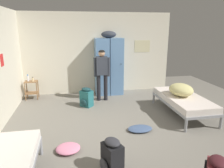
% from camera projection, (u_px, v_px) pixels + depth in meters
% --- Properties ---
extents(ground_plane, '(9.11, 9.11, 0.00)m').
position_uv_depth(ground_plane, '(114.00, 128.00, 4.69)').
color(ground_plane, slate).
extents(room_backdrop, '(4.99, 5.75, 2.66)m').
position_uv_depth(room_backdrop, '(54.00, 62.00, 5.39)').
color(room_backdrop, beige).
rests_on(room_backdrop, ground_plane).
extents(locker_bank, '(0.90, 0.55, 2.07)m').
position_uv_depth(locker_bank, '(109.00, 65.00, 6.94)').
color(locker_bank, '#5B84B2').
rests_on(locker_bank, ground_plane).
extents(shelf_unit, '(0.38, 0.30, 0.57)m').
position_uv_depth(shelf_unit, '(32.00, 88.00, 6.57)').
color(shelf_unit, brown).
rests_on(shelf_unit, ground_plane).
extents(bed_right, '(0.90, 1.90, 0.49)m').
position_uv_depth(bed_right, '(183.00, 100.00, 5.39)').
color(bed_right, gray).
rests_on(bed_right, ground_plane).
extents(bedding_heap, '(0.57, 0.70, 0.30)m').
position_uv_depth(bedding_heap, '(181.00, 90.00, 5.38)').
color(bedding_heap, '#D1C67F').
rests_on(bedding_heap, bed_right).
extents(person_traveler, '(0.49, 0.21, 1.54)m').
position_uv_depth(person_traveler, '(102.00, 71.00, 6.29)').
color(person_traveler, black).
rests_on(person_traveler, ground_plane).
extents(water_bottle, '(0.06, 0.06, 0.21)m').
position_uv_depth(water_bottle, '(28.00, 78.00, 6.49)').
color(water_bottle, white).
rests_on(water_bottle, shelf_unit).
extents(lotion_bottle, '(0.05, 0.05, 0.14)m').
position_uv_depth(lotion_bottle, '(33.00, 79.00, 6.47)').
color(lotion_bottle, beige).
rests_on(lotion_bottle, shelf_unit).
extents(backpack_black, '(0.40, 0.38, 0.55)m').
position_uv_depth(backpack_black, '(112.00, 156.00, 3.24)').
color(backpack_black, black).
rests_on(backpack_black, ground_plane).
extents(backpack_teal, '(0.42, 0.42, 0.55)m').
position_uv_depth(backpack_teal, '(86.00, 98.00, 5.95)').
color(backpack_teal, '#23666B').
rests_on(backpack_teal, ground_plane).
extents(clothes_pile_denim, '(0.54, 0.37, 0.08)m').
position_uv_depth(clothes_pile_denim, '(140.00, 129.00, 4.59)').
color(clothes_pile_denim, '#42567A').
rests_on(clothes_pile_denim, ground_plane).
extents(clothes_pile_pink, '(0.44, 0.42, 0.11)m').
position_uv_depth(clothes_pile_pink, '(68.00, 148.00, 3.82)').
color(clothes_pile_pink, pink).
rests_on(clothes_pile_pink, ground_plane).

